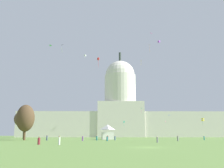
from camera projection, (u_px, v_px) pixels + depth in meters
name	position (u px, v px, depth m)	size (l,w,h in m)	color
ground_plane	(147.00, 147.00, 38.54)	(800.00, 800.00, 0.00)	olive
capitol_building	(120.00, 114.00, 199.43)	(149.49, 24.00, 65.30)	beige
event_tent	(107.00, 132.00, 104.85)	(5.16, 7.54, 5.76)	white
tree_west_mid	(24.00, 119.00, 115.82)	(12.83, 13.08, 12.30)	brown
tree_west_near	(25.00, 118.00, 89.85)	(8.15, 8.08, 11.91)	#4C3823
person_grey_back_left	(157.00, 140.00, 62.41)	(0.52, 0.52, 1.48)	gray
person_purple_front_center	(83.00, 139.00, 78.88)	(0.40, 0.40, 1.56)	#703D93
person_white_mid_right	(59.00, 141.00, 48.91)	(0.46, 0.46, 1.62)	silver
person_teal_near_tree_east	(97.00, 138.00, 85.48)	(0.58, 0.58, 1.62)	#1E757A
person_grey_lawn_far_right	(178.00, 139.00, 77.07)	(0.64, 0.64, 1.58)	gray
person_maroon_near_tree_west	(39.00, 141.00, 49.61)	(0.57, 0.57, 1.49)	maroon
person_navy_near_tent	(47.00, 138.00, 84.83)	(0.36, 0.36, 1.76)	navy
person_maroon_deep_crowd	(108.00, 138.00, 83.03)	(0.53, 0.53, 1.65)	maroon
person_teal_back_right	(204.00, 138.00, 89.03)	(0.41, 0.41, 1.59)	#1E757A
person_teal_lawn_far_left	(107.00, 139.00, 77.08)	(0.62, 0.62, 1.53)	#1E757A
person_denim_front_right	(115.00, 138.00, 88.04)	(0.50, 0.50, 1.56)	#3D5684
kite_magenta_high	(151.00, 34.00, 132.77)	(1.59, 1.19, 0.20)	#D1339E
kite_gold_high	(141.00, 61.00, 183.44)	(0.33, 0.62, 4.00)	gold
kite_yellow_low	(203.00, 120.00, 126.78)	(1.52, 1.52, 2.96)	yellow
kite_green_mid	(52.00, 47.00, 90.18)	(1.09, 1.60, 0.12)	green
kite_blue_low	(169.00, 116.00, 152.67)	(1.57, 1.80, 0.27)	blue
kite_cyan_low	(141.00, 109.00, 126.90)	(0.92, 1.23, 2.26)	#33BCDB
kite_white_high	(85.00, 55.00, 174.83)	(1.32, 1.35, 2.66)	white
kite_turquoise_low	(124.00, 122.00, 158.36)	(0.76, 0.73, 3.17)	teal
kite_orange_high	(149.00, 46.00, 155.67)	(1.34, 1.33, 4.02)	orange
kite_violet_high	(159.00, 42.00, 138.22)	(1.42, 1.39, 1.31)	purple
kite_pink_low	(165.00, 122.00, 176.95)	(0.75, 0.81, 0.78)	pink
kite_black_high	(63.00, 46.00, 155.29)	(1.94, 1.65, 4.43)	black
kite_red_mid	(98.00, 59.00, 111.46)	(1.04, 1.01, 4.16)	red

